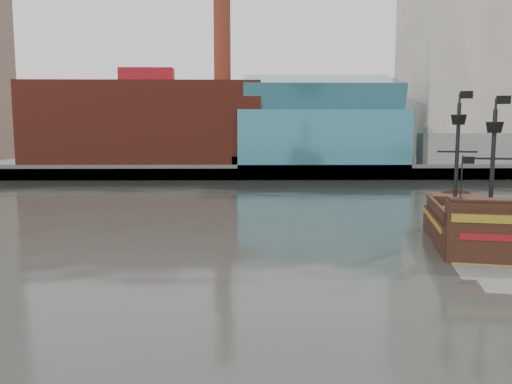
{
  "coord_description": "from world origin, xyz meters",
  "views": [
    {
      "loc": [
        -3.58,
        -22.9,
        7.89
      ],
      "look_at": [
        -2.9,
        10.34,
        4.0
      ],
      "focal_mm": 35.0,
      "sensor_mm": 36.0,
      "label": 1
    }
  ],
  "objects": [
    {
      "name": "ground",
      "position": [
        0.0,
        0.0,
        0.0
      ],
      "size": [
        400.0,
        400.0,
        0.0
      ],
      "primitive_type": "plane",
      "color": "#252823",
      "rests_on": "ground"
    },
    {
      "name": "promenade_far",
      "position": [
        0.0,
        92.0,
        1.0
      ],
      "size": [
        220.0,
        60.0,
        2.0
      ],
      "primitive_type": "cube",
      "color": "slate",
      "rests_on": "ground"
    },
    {
      "name": "seawall",
      "position": [
        0.0,
        62.5,
        1.3
      ],
      "size": [
        220.0,
        1.0,
        2.6
      ],
      "primitive_type": "cube",
      "color": "#4C4C49",
      "rests_on": "ground"
    },
    {
      "name": "skyline",
      "position": [
        5.21,
        84.56,
        24.55
      ],
      "size": [
        149.0,
        45.0,
        62.0
      ],
      "color": "brown",
      "rests_on": "promenade_far"
    },
    {
      "name": "pirate_ship",
      "position": [
        12.51,
        11.98,
        1.07
      ],
      "size": [
        8.28,
        16.45,
        11.82
      ],
      "rotation": [
        0.0,
        0.0,
        -0.24
      ],
      "color": "black",
      "rests_on": "ground"
    }
  ]
}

